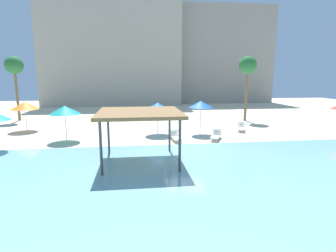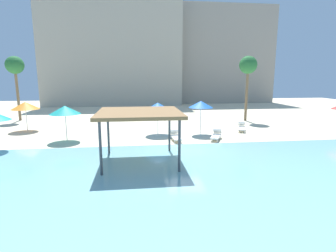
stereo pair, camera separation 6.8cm
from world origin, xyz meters
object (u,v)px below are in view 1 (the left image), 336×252
at_px(beach_umbrella_orange_4, 25,106).
at_px(beach_umbrella_blue_5, 201,104).
at_px(beach_umbrella_blue_1, 158,106).
at_px(lounge_chair_2, 216,135).
at_px(palm_tree_0, 248,67).
at_px(beach_umbrella_teal_3, 65,110).
at_px(lounge_chair_1, 241,127).
at_px(shade_pavilion, 140,114).
at_px(lounge_chair_0, 176,136).
at_px(palm_tree_1, 14,67).

relative_size(beach_umbrella_orange_4, beach_umbrella_blue_5, 0.92).
xyz_separation_m(beach_umbrella_blue_1, lounge_chair_2, (4.34, -2.45, -2.03)).
distance_m(beach_umbrella_blue_1, beach_umbrella_orange_4, 12.01).
relative_size(lounge_chair_2, palm_tree_0, 0.28).
relative_size(beach_umbrella_blue_1, beach_umbrella_teal_3, 1.00).
distance_m(lounge_chair_1, palm_tree_0, 8.14).
height_order(beach_umbrella_blue_1, lounge_chair_2, beach_umbrella_blue_1).
height_order(shade_pavilion, beach_umbrella_orange_4, shade_pavilion).
distance_m(beach_umbrella_blue_1, lounge_chair_0, 3.34).
relative_size(beach_umbrella_blue_1, lounge_chair_1, 1.35).
bearing_deg(shade_pavilion, palm_tree_0, 47.76).
height_order(beach_umbrella_teal_3, palm_tree_0, palm_tree_0).
relative_size(beach_umbrella_teal_3, beach_umbrella_blue_5, 0.95).
xyz_separation_m(shade_pavilion, beach_umbrella_blue_5, (5.22, 6.91, -0.22)).
distance_m(beach_umbrella_blue_1, lounge_chair_1, 7.87).
height_order(lounge_chair_0, lounge_chair_2, same).
relative_size(palm_tree_0, palm_tree_1, 1.00).
xyz_separation_m(beach_umbrella_blue_1, lounge_chair_1, (7.59, 0.46, -2.03)).
bearing_deg(shade_pavilion, lounge_chair_2, 38.96).
height_order(beach_umbrella_teal_3, beach_umbrella_orange_4, beach_umbrella_teal_3).
bearing_deg(beach_umbrella_teal_3, palm_tree_0, 22.47).
height_order(lounge_chair_0, palm_tree_0, palm_tree_0).
distance_m(beach_umbrella_orange_4, beach_umbrella_blue_5, 15.58).
bearing_deg(beach_umbrella_teal_3, lounge_chair_1, 7.08).
height_order(beach_umbrella_blue_1, palm_tree_0, palm_tree_0).
xyz_separation_m(beach_umbrella_orange_4, palm_tree_1, (-3.07, 6.12, 3.59)).
bearing_deg(lounge_chair_1, beach_umbrella_blue_1, -65.30).
height_order(beach_umbrella_blue_1, lounge_chair_1, beach_umbrella_blue_1).
bearing_deg(palm_tree_0, lounge_chair_2, -125.58).
bearing_deg(palm_tree_1, lounge_chair_0, -36.06).
bearing_deg(beach_umbrella_orange_4, beach_umbrella_blue_1, -14.57).
bearing_deg(lounge_chair_2, beach_umbrella_blue_5, -134.04).
bearing_deg(lounge_chair_0, palm_tree_1, -128.67).
distance_m(shade_pavilion, palm_tree_1, 21.20).
bearing_deg(beach_umbrella_blue_5, palm_tree_1, 152.48).
xyz_separation_m(shade_pavilion, beach_umbrella_teal_3, (-5.47, 5.91, -0.40)).
relative_size(beach_umbrella_blue_5, palm_tree_1, 0.40).
bearing_deg(palm_tree_0, beach_umbrella_blue_1, -150.44).
bearing_deg(shade_pavilion, beach_umbrella_orange_4, 134.08).
bearing_deg(beach_umbrella_blue_5, lounge_chair_2, -69.87).
bearing_deg(beach_umbrella_orange_4, shade_pavilion, -45.92).
height_order(shade_pavilion, beach_umbrella_blue_1, shade_pavilion).
bearing_deg(lounge_chair_0, beach_umbrella_blue_1, -157.00).
relative_size(lounge_chair_0, lounge_chair_2, 0.98).
xyz_separation_m(shade_pavilion, palm_tree_0, (11.89, 13.09, 3.10)).
bearing_deg(lounge_chair_2, beach_umbrella_blue_1, -93.59).
xyz_separation_m(shade_pavilion, beach_umbrella_orange_4, (-9.98, 10.30, -0.49)).
bearing_deg(beach_umbrella_blue_1, lounge_chair_2, -29.42).
distance_m(beach_umbrella_teal_3, lounge_chair_0, 8.56).
height_order(lounge_chair_0, lounge_chair_1, same).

